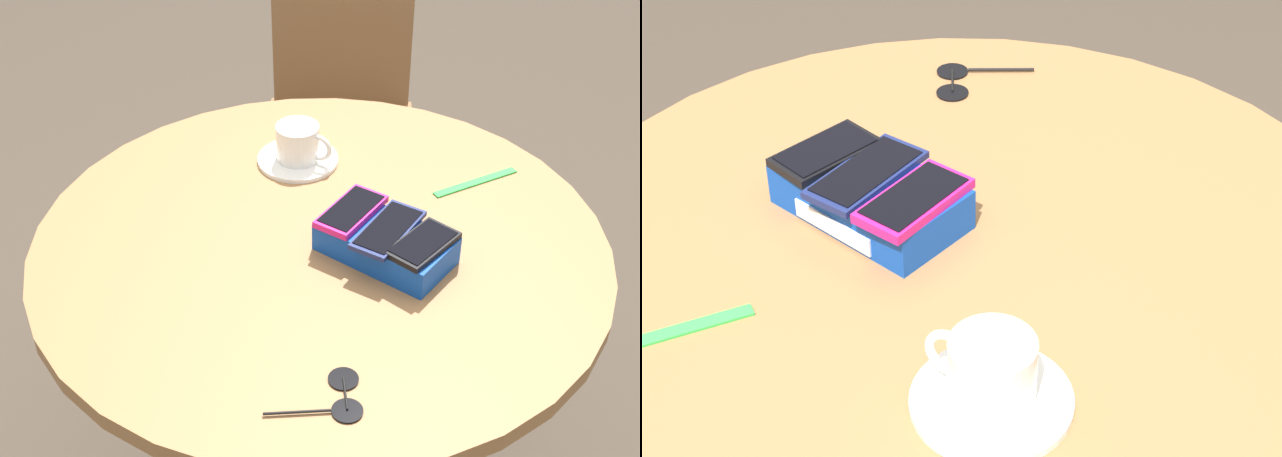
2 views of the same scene
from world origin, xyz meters
TOP-DOWN VIEW (x-y plane):
  - round_table at (0.00, 0.00)m, footprint 0.95×0.95m
  - phone_box at (-0.11, -0.03)m, footprint 0.21×0.12m
  - phone_black at (-0.18, -0.03)m, footprint 0.07×0.12m
  - phone_navy at (-0.11, -0.03)m, footprint 0.08×0.15m
  - phone_magenta at (-0.04, -0.03)m, footprint 0.07×0.13m
  - saucer at (0.17, -0.16)m, footprint 0.15×0.15m
  - coffee_cup at (0.17, -0.16)m, footprint 0.11×0.08m
  - lanyard_strap at (-0.12, -0.30)m, footprint 0.09×0.16m
  - sunglasses at (-0.23, 0.26)m, footprint 0.11×0.14m

SIDE VIEW (x-z plane):
  - round_table at x=0.00m, z-range 0.25..0.99m
  - lanyard_strap at x=-0.12m, z-range 0.74..0.74m
  - sunglasses at x=-0.23m, z-range 0.74..0.74m
  - saucer at x=0.17m, z-range 0.74..0.75m
  - phone_box at x=-0.11m, z-range 0.74..0.79m
  - coffee_cup at x=0.17m, z-range 0.75..0.81m
  - phone_navy at x=-0.11m, z-range 0.79..0.80m
  - phone_black at x=-0.18m, z-range 0.79..0.80m
  - phone_magenta at x=-0.04m, z-range 0.79..0.80m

